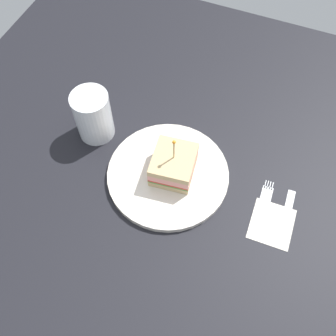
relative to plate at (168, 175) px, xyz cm
name	(u,v)px	position (x,y,z in cm)	size (l,w,h in cm)	color
ground_plane	(168,178)	(0.00, 0.00, -1.67)	(113.65, 113.65, 2.00)	black
plate	(168,175)	(0.00, 0.00, 0.00)	(25.18, 25.18, 1.33)	silver
sandwich_half_center	(174,165)	(0.76, -0.89, 3.40)	(10.09, 9.32, 11.03)	tan
drink_glass	(94,117)	(4.65, 19.04, 4.46)	(7.93, 7.93, 11.49)	beige
napkin	(272,224)	(-2.24, -22.82, -0.59)	(9.04, 8.14, 0.15)	beige
fork	(265,202)	(1.80, -20.28, -0.49)	(13.23, 2.35, 0.35)	silver
knife	(287,213)	(1.11, -25.05, -0.49)	(11.92, 1.75, 0.35)	silver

